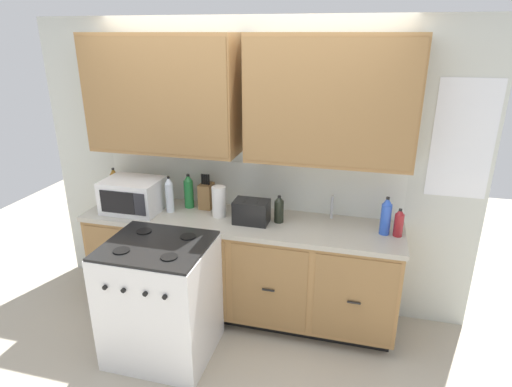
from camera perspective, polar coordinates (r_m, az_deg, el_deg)
ground_plane at (r=3.80m, az=-3.45°, el=-17.93°), size 8.00×8.00×0.00m
wall_unit at (r=3.52m, az=-1.44°, el=8.94°), size 3.82×0.40×2.49m
counter_run at (r=3.77m, az=-2.14°, el=-9.59°), size 2.65×0.64×0.92m
stove_range at (r=3.42m, az=-12.50°, el=-13.57°), size 0.76×0.68×0.95m
microwave at (r=3.83m, az=-16.02°, el=-0.22°), size 0.48×0.37×0.28m
toaster at (r=3.46m, az=-0.61°, el=-2.42°), size 0.28×0.18×0.19m
knife_block at (r=3.77m, az=-6.60°, el=-0.24°), size 0.11×0.14×0.31m
sink_faucet at (r=3.59m, az=10.05°, el=-1.77°), size 0.02×0.02×0.20m
paper_towel_roll at (r=3.58m, az=-4.93°, el=-1.08°), size 0.12×0.12×0.26m
bottle_green at (r=3.79m, az=-8.92°, el=0.29°), size 0.08×0.08×0.30m
bottle_amber at (r=4.16m, az=-18.25°, el=1.25°), size 0.07×0.07×0.29m
bottle_red at (r=3.40m, az=18.43°, el=-3.71°), size 0.07×0.07×0.22m
bottle_blue at (r=3.39m, az=16.86°, el=-2.89°), size 0.08×0.08×0.30m
bottle_dark at (r=3.47m, az=3.07°, el=-2.11°), size 0.08×0.08×0.23m
bottle_clear at (r=3.72m, az=-11.42°, el=-0.16°), size 0.07×0.07×0.32m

